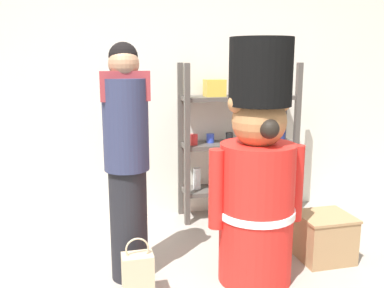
{
  "coord_description": "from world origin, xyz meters",
  "views": [
    {
      "loc": [
        -0.74,
        -1.9,
        1.58
      ],
      "look_at": [
        -0.06,
        0.85,
        1.0
      ],
      "focal_mm": 39.32,
      "sensor_mm": 36.0,
      "label": 1
    }
  ],
  "objects": [
    {
      "name": "display_crate",
      "position": [
        1.03,
        0.87,
        0.19
      ],
      "size": [
        0.41,
        0.37,
        0.37
      ],
      "color": "#9E7A51",
      "rests_on": "ground_plane"
    },
    {
      "name": "back_wall",
      "position": [
        0.0,
        2.2,
        1.3
      ],
      "size": [
        6.4,
        0.12,
        2.6
      ],
      "primitive_type": "cube",
      "color": "silver",
      "rests_on": "ground_plane"
    },
    {
      "name": "shopping_bag",
      "position": [
        -0.48,
        0.66,
        0.16
      ],
      "size": [
        0.21,
        0.14,
        0.43
      ],
      "color": "#C1AD89",
      "rests_on": "ground_plane"
    },
    {
      "name": "merchandise_shelf",
      "position": [
        0.69,
        1.98,
        0.79
      ],
      "size": [
        1.17,
        0.35,
        1.54
      ],
      "color": "#4C4742",
      "rests_on": "ground_plane"
    },
    {
      "name": "teddy_bear_guard",
      "position": [
        0.38,
        0.72,
        0.78
      ],
      "size": [
        0.7,
        0.55,
        1.71
      ],
      "color": "red",
      "rests_on": "ground_plane"
    },
    {
      "name": "person_shopper",
      "position": [
        -0.5,
        0.97,
        0.89
      ],
      "size": [
        0.33,
        0.31,
        1.69
      ],
      "color": "black",
      "rests_on": "ground_plane"
    }
  ]
}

